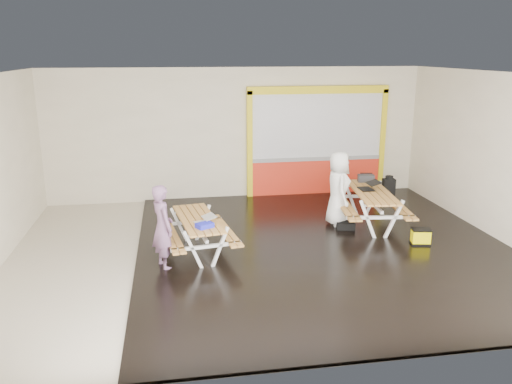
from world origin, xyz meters
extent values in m
cube|color=beige|center=(0.00, 0.00, -0.01)|extent=(10.00, 8.00, 0.01)
cube|color=white|center=(0.00, 0.00, 3.50)|extent=(10.00, 8.00, 0.01)
cube|color=beige|center=(0.00, 4.00, 1.75)|extent=(10.00, 0.01, 3.50)
cube|color=beige|center=(0.00, -4.00, 1.75)|extent=(10.00, 0.01, 3.50)
cube|color=beige|center=(5.00, 0.00, 1.75)|extent=(0.01, 8.00, 3.50)
cube|color=black|center=(1.25, 0.00, 0.03)|extent=(7.50, 7.98, 0.05)
cube|color=red|center=(2.20, 3.93, 0.50)|extent=(3.60, 0.12, 1.00)
cube|color=gray|center=(2.20, 3.93, 1.03)|extent=(3.60, 0.14, 0.10)
cube|color=silver|center=(2.20, 3.94, 1.94)|extent=(3.60, 0.08, 1.72)
cube|color=yellow|center=(0.33, 3.92, 1.45)|extent=(0.14, 0.16, 2.90)
cube|color=yellow|center=(4.07, 3.92, 1.45)|extent=(0.14, 0.16, 2.90)
cube|color=yellow|center=(2.20, 3.92, 2.90)|extent=(3.88, 0.16, 0.20)
cube|color=#B07C3B|center=(-1.56, -0.01, 0.75)|extent=(0.41, 1.92, 0.04)
cube|color=#B07C3B|center=(-1.43, 0.01, 0.75)|extent=(0.41, 1.92, 0.04)
cube|color=#B07C3B|center=(-1.29, 0.03, 0.75)|extent=(0.41, 1.92, 0.04)
cube|color=#B07C3B|center=(-1.16, 0.05, 0.75)|extent=(0.41, 1.92, 0.04)
cube|color=#B07C3B|center=(-1.02, 0.07, 0.75)|extent=(0.41, 1.92, 0.04)
cube|color=white|center=(-1.43, -0.73, 0.41)|extent=(0.36, 0.11, 0.77)
cube|color=white|center=(-0.94, -0.65, 0.41)|extent=(0.36, 0.11, 0.77)
cube|color=white|center=(-1.18, -0.69, 0.45)|extent=(1.31, 0.26, 0.06)
cube|color=white|center=(-1.18, -0.69, 0.70)|extent=(0.65, 0.15, 0.06)
cube|color=white|center=(-1.65, 0.72, 0.41)|extent=(0.36, 0.11, 0.77)
cube|color=white|center=(-1.16, 0.79, 0.41)|extent=(0.36, 0.11, 0.77)
cube|color=white|center=(-1.40, 0.75, 0.45)|extent=(1.31, 0.26, 0.06)
cube|color=white|center=(-1.40, 0.75, 0.70)|extent=(0.65, 0.15, 0.06)
cube|color=white|center=(-1.29, 0.03, 0.56)|extent=(0.29, 1.57, 0.06)
cube|color=#B07C3B|center=(-1.88, -0.06, 0.46)|extent=(0.40, 1.92, 0.04)
cube|color=#B07C3B|center=(-1.75, -0.04, 0.46)|extent=(0.40, 1.92, 0.04)
cube|color=#B07C3B|center=(-0.83, 0.10, 0.46)|extent=(0.40, 1.92, 0.04)
cube|color=#B07C3B|center=(-0.70, 0.12, 0.46)|extent=(0.40, 1.92, 0.04)
cube|color=#B07C3B|center=(2.37, 1.10, 0.84)|extent=(0.40, 2.16, 0.04)
cube|color=#B07C3B|center=(2.53, 1.08, 0.84)|extent=(0.40, 2.16, 0.04)
cube|color=#B07C3B|center=(2.68, 1.06, 0.84)|extent=(0.40, 2.16, 0.04)
cube|color=#B07C3B|center=(2.83, 1.04, 0.84)|extent=(0.40, 2.16, 0.04)
cube|color=#B07C3B|center=(2.98, 1.02, 0.84)|extent=(0.40, 2.16, 0.04)
cube|color=white|center=(2.30, 0.28, 0.45)|extent=(0.40, 0.11, 0.86)
cube|color=white|center=(2.86, 0.21, 0.45)|extent=(0.40, 0.11, 0.86)
cube|color=white|center=(2.58, 0.25, 0.50)|extent=(1.47, 0.24, 0.06)
cube|color=white|center=(2.58, 0.25, 0.78)|extent=(0.73, 0.15, 0.06)
cube|color=white|center=(2.50, 1.91, 0.45)|extent=(0.40, 0.11, 0.86)
cube|color=white|center=(3.06, 1.84, 0.45)|extent=(0.40, 0.11, 0.86)
cube|color=white|center=(2.78, 1.88, 0.50)|extent=(1.47, 0.24, 0.06)
cube|color=white|center=(2.78, 1.88, 0.78)|extent=(0.73, 0.15, 0.06)
cube|color=white|center=(2.68, 1.06, 0.62)|extent=(0.28, 1.76, 0.06)
cube|color=#B07C3B|center=(2.02, 1.14, 0.51)|extent=(0.39, 2.16, 0.04)
cube|color=#B07C3B|center=(2.16, 1.13, 0.51)|extent=(0.39, 2.16, 0.04)
cube|color=#B07C3B|center=(3.19, 1.00, 0.51)|extent=(0.39, 2.16, 0.04)
cube|color=#B07C3B|center=(3.34, 0.98, 0.51)|extent=(0.39, 2.16, 0.04)
imported|color=slate|center=(-1.96, -0.51, 0.81)|extent=(0.57, 0.68, 1.59)
imported|color=white|center=(1.95, 1.24, 0.90)|extent=(0.60, 0.87, 1.69)
cube|color=silver|center=(-1.24, -0.34, 0.78)|extent=(0.32, 0.39, 0.02)
cube|color=silver|center=(-1.10, -0.30, 0.90)|extent=(0.30, 0.38, 0.06)
cube|color=silver|center=(-1.10, -0.30, 0.90)|extent=(0.26, 0.33, 0.05)
cube|color=black|center=(2.59, 1.20, 0.87)|extent=(0.29, 0.40, 0.02)
cube|color=black|center=(2.77, 1.21, 1.01)|extent=(0.27, 0.40, 0.08)
cube|color=silver|center=(2.76, 1.21, 1.01)|extent=(0.23, 0.35, 0.06)
cube|color=#1E22C1|center=(-1.20, -0.55, 0.82)|extent=(0.36, 0.33, 0.09)
cube|color=black|center=(2.84, 1.87, 0.95)|extent=(0.42, 0.26, 0.17)
cylinder|color=black|center=(2.84, 1.87, 1.07)|extent=(0.29, 0.08, 0.02)
cube|color=black|center=(3.35, 1.67, 0.76)|extent=(0.30, 0.20, 0.41)
cylinder|color=black|center=(3.35, 1.67, 0.98)|extent=(0.20, 0.20, 0.10)
cube|color=black|center=(2.04, 0.92, 0.13)|extent=(0.46, 0.38, 0.15)
cube|color=black|center=(3.25, -0.25, 0.07)|extent=(0.43, 0.32, 0.04)
cube|color=#ECDE00|center=(3.25, -0.25, 0.21)|extent=(0.40, 0.30, 0.29)
cube|color=black|center=(3.25, -0.25, 0.37)|extent=(0.43, 0.32, 0.03)
camera|label=1|loc=(-1.73, -9.49, 3.92)|focal=36.00mm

